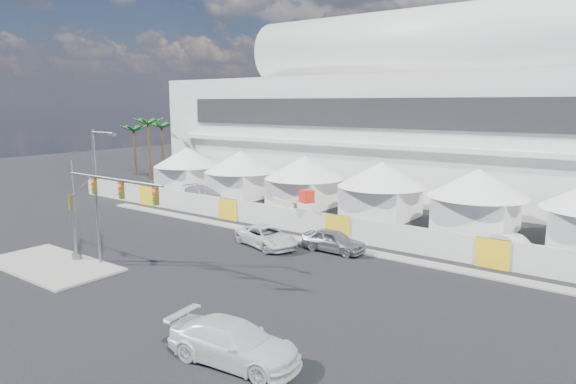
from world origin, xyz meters
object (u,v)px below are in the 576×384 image
Objects in this scene: traffic_mast at (91,208)px; pickup_curb at (267,237)px; lot_car_c at (202,193)px; streetlight_median at (98,188)px; lot_car_a at (514,244)px; pickup_near at (234,343)px; boom_lift at (283,213)px; sedan_silver at (333,241)px.

pickup_curb is at bearing 60.05° from traffic_mast.
streetlight_median is (11.95, -20.80, 4.57)m from lot_car_c.
traffic_mast is 1.09× the size of streetlight_median.
traffic_mast is (-6.17, -10.72, 3.26)m from pickup_curb.
pickup_near is at bearing -155.75° from lot_car_a.
traffic_mast is 1.40m from streetlight_median.
boom_lift is (2.65, 17.47, -3.03)m from traffic_mast.
traffic_mast is at bearing -139.83° from lot_car_c.
boom_lift reaches higher than pickup_curb.
pickup_curb reaches higher than lot_car_c.
pickup_near is at bearing -13.50° from traffic_mast.
sedan_silver is at bearing -7.13° from boom_lift.
lot_car_a is 29.75m from streetlight_median.
lot_car_a is 30.00m from traffic_mast.
sedan_silver is 9.62m from boom_lift.
streetlight_median is (-10.85, -12.15, 4.52)m from sedan_silver.
pickup_near is 24.86m from lot_car_a.
lot_car_a is 0.40× the size of traffic_mast.
lot_car_a is at bearing -80.51° from lot_car_c.
streetlight_median reaches higher than traffic_mast.
streetlight_median reaches higher than lot_car_c.
pickup_curb is 0.73× the size of boom_lift.
pickup_near is 0.78× the size of boom_lift.
pickup_near is 17.34m from streetlight_median.
lot_car_a is at bearing -55.03° from sedan_silver.
lot_car_c is 14.97m from boom_lift.
pickup_curb is (-4.81, -1.93, -0.04)m from sedan_silver.
lot_car_a is at bearing 43.00° from traffic_mast.
sedan_silver reaches higher than lot_car_c.
traffic_mast reaches higher than boom_lift.
lot_car_c is (-28.11, 25.20, -0.09)m from pickup_near.
lot_car_c is at bearing 125.43° from lot_car_a.
pickup_curb is at bearing -39.52° from boom_lift.
streetlight_median reaches higher than lot_car_a.
lot_car_c is (-22.80, 8.64, -0.05)m from sedan_silver.
pickup_near is 17.05m from traffic_mast.
pickup_near is 37.75m from lot_car_c.
pickup_near reaches higher than lot_car_c.
streetlight_median reaches higher than boom_lift.
lot_car_c is at bearing 119.88° from streetlight_median.
lot_car_a is at bearing 31.42° from boom_lift.
traffic_mast is (11.82, -21.29, 3.26)m from lot_car_c.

